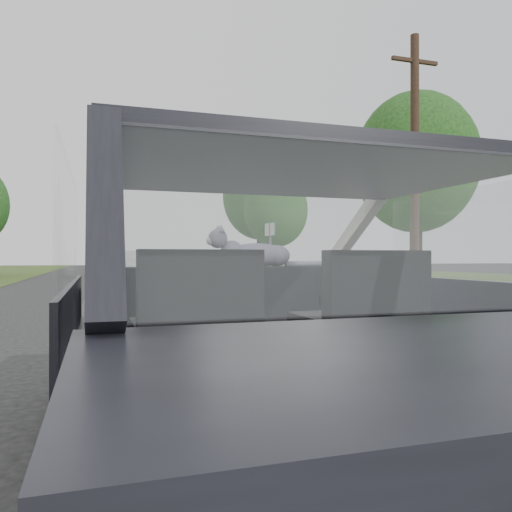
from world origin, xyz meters
TOP-DOWN VIEW (x-y plane):
  - ground at (0.00, 0.00)m, footprint 140.00×140.00m
  - subject_car at (0.00, 0.00)m, footprint 1.80×4.00m
  - dashboard at (0.00, 0.62)m, footprint 1.58×0.45m
  - driver_seat at (-0.40, -0.29)m, footprint 0.50×0.72m
  - passenger_seat at (0.40, -0.29)m, footprint 0.50×0.72m
  - steering_wheel at (-0.40, 0.33)m, footprint 0.36×0.36m
  - cat at (0.17, 0.65)m, footprint 0.59×0.22m
  - guardrail at (4.30, 10.00)m, footprint 0.05×90.00m
  - other_car at (0.57, 24.88)m, footprint 1.85×4.32m
  - highway_sign at (6.46, 18.27)m, footprint 0.22×1.05m
  - utility_pole at (7.52, 9.32)m, footprint 0.26×0.26m
  - tree_1 at (11.92, 15.42)m, footprint 6.32×6.32m
  - tree_2 at (10.56, 28.76)m, footprint 4.99×4.99m
  - tree_3 at (12.04, 36.63)m, footprint 7.67×7.67m

SIDE VIEW (x-z plane):
  - ground at x=0.00m, z-range 0.00..0.00m
  - guardrail at x=4.30m, z-range 0.42..0.74m
  - other_car at x=0.57m, z-range 0.00..1.40m
  - subject_car at x=0.00m, z-range 0.00..1.45m
  - dashboard at x=0.00m, z-range 0.70..1.00m
  - driver_seat at x=-0.40m, z-range 0.67..1.09m
  - passenger_seat at x=0.40m, z-range 0.67..1.09m
  - steering_wheel at x=-0.40m, z-range 0.90..0.94m
  - cat at x=0.17m, z-range 0.96..1.21m
  - highway_sign at x=6.46m, z-range 0.00..2.60m
  - tree_2 at x=10.56m, z-range 0.00..6.43m
  - utility_pole at x=7.52m, z-range 0.00..7.18m
  - tree_1 at x=11.92m, z-range 0.00..7.75m
  - tree_3 at x=12.04m, z-range 0.00..9.31m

